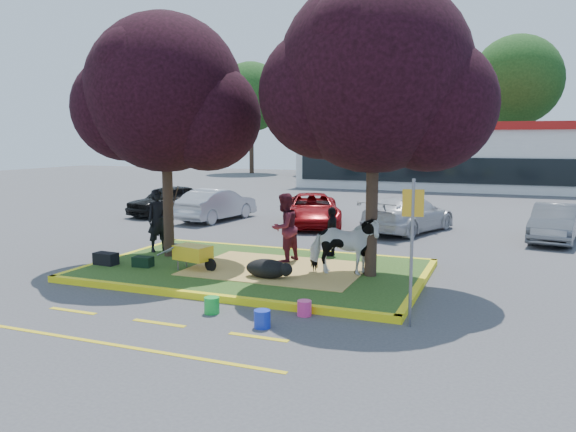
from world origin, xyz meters
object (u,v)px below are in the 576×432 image
at_px(handler, 158,221).
at_px(bucket_pink, 304,308).
at_px(calf, 267,269).
at_px(wheelbarrow, 193,253).
at_px(bucket_green, 212,305).
at_px(cow, 344,246).
at_px(bucket_blue, 262,319).
at_px(car_silver, 217,205).
at_px(car_black, 169,200).
at_px(sign_post, 412,236).

bearing_deg(handler, bucket_pink, -89.46).
bearing_deg(calf, wheelbarrow, -176.56).
distance_m(wheelbarrow, bucket_pink, 4.15).
bearing_deg(bucket_green, cow, 62.91).
distance_m(cow, bucket_blue, 3.80).
relative_size(bucket_pink, car_silver, 0.07).
bearing_deg(calf, car_black, 139.51).
height_order(bucket_green, car_silver, car_silver).
distance_m(bucket_pink, bucket_blue, 1.03).
xyz_separation_m(calf, handler, (-4.14, 1.73, 0.67)).
height_order(cow, bucket_pink, cow).
height_order(bucket_green, bucket_pink, bucket_green).
bearing_deg(car_silver, bucket_blue, 130.19).
xyz_separation_m(sign_post, car_silver, (-9.68, 10.53, -1.00)).
bearing_deg(car_black, bucket_blue, -34.61).
bearing_deg(cow, wheelbarrow, 93.41).
height_order(handler, sign_post, sign_post).
bearing_deg(cow, handler, 72.52).
bearing_deg(sign_post, cow, 116.01).
distance_m(sign_post, car_black, 16.76).
xyz_separation_m(calf, bucket_blue, (1.14, -2.81, -0.21)).
height_order(cow, bucket_green, cow).
bearing_deg(wheelbarrow, bucket_pink, -16.63).
bearing_deg(cow, sign_post, -152.58).
relative_size(car_black, car_silver, 0.98).
bearing_deg(cow, calf, 110.50).
bearing_deg(bucket_blue, bucket_green, 162.16).
bearing_deg(bucket_blue, handler, 139.33).
distance_m(bucket_blue, car_black, 15.78).
relative_size(sign_post, bucket_blue, 8.32).
xyz_separation_m(bucket_pink, car_black, (-10.48, 11.27, 0.52)).
bearing_deg(car_black, bucket_pink, -31.09).
xyz_separation_m(sign_post, car_black, (-12.46, 11.17, -0.99)).
bearing_deg(bucket_green, handler, 134.27).
bearing_deg(bucket_blue, bucket_pink, 63.00).
distance_m(cow, car_black, 13.46).
bearing_deg(handler, car_black, 64.45).
bearing_deg(calf, cow, 35.86).
distance_m(wheelbarrow, car_silver, 9.57).
height_order(bucket_blue, car_black, car_black).
bearing_deg(wheelbarrow, car_silver, 127.24).
distance_m(handler, bucket_blue, 7.02).
height_order(handler, car_black, handler).
relative_size(calf, sign_post, 0.38).
distance_m(calf, handler, 4.54).
bearing_deg(car_silver, cow, 142.52).
bearing_deg(bucket_blue, car_silver, 122.08).
relative_size(handler, bucket_pink, 6.06).
relative_size(handler, bucket_blue, 5.56).
bearing_deg(bucket_blue, sign_post, 22.65).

